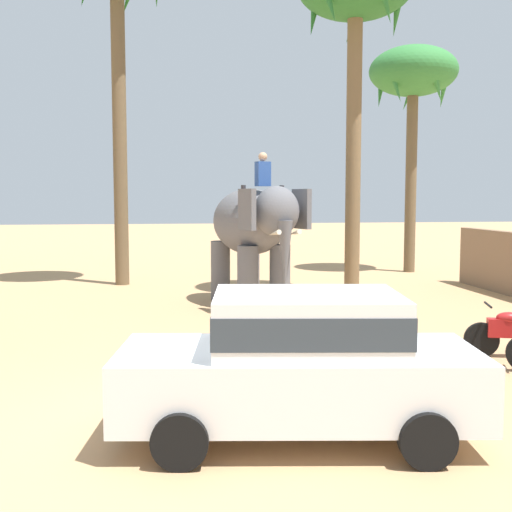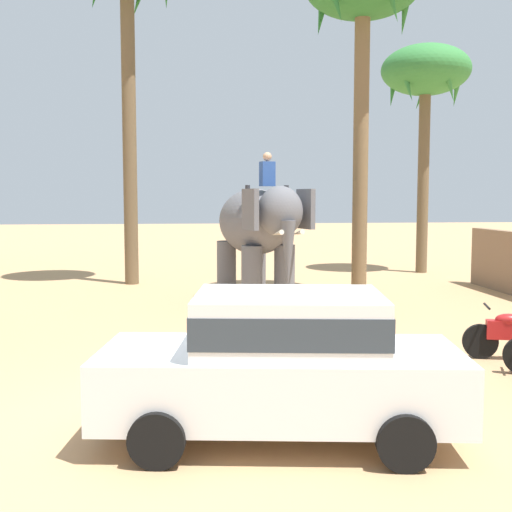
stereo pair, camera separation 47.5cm
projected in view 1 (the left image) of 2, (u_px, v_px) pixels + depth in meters
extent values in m
plane|color=tan|center=(202.00, 422.00, 8.10)|extent=(120.00, 120.00, 0.00)
cube|color=white|center=(298.00, 381.00, 7.48)|extent=(4.30, 2.27, 0.76)
cube|color=white|center=(307.00, 321.00, 7.41)|extent=(2.30, 1.84, 0.64)
cube|color=#2D3842|center=(307.00, 321.00, 7.41)|extent=(2.32, 1.87, 0.35)
cylinder|color=black|center=(180.00, 441.00, 6.66)|extent=(0.62, 0.26, 0.60)
cylinder|color=black|center=(194.00, 392.00, 8.35)|extent=(0.62, 0.26, 0.60)
cylinder|color=black|center=(427.00, 440.00, 6.68)|extent=(0.62, 0.26, 0.60)
cylinder|color=black|center=(392.00, 391.00, 8.37)|extent=(0.62, 0.26, 0.60)
ellipsoid|color=slate|center=(249.00, 222.00, 16.86)|extent=(2.37, 3.42, 1.70)
cylinder|color=slate|center=(280.00, 276.00, 16.32)|extent=(0.52, 0.52, 1.60)
cylinder|color=slate|center=(248.00, 278.00, 15.96)|extent=(0.52, 0.52, 1.60)
cylinder|color=slate|center=(250.00, 269.00, 18.01)|extent=(0.52, 0.52, 1.60)
cylinder|color=slate|center=(220.00, 270.00, 17.65)|extent=(0.52, 0.52, 1.60)
ellipsoid|color=slate|center=(277.00, 211.00, 15.36)|extent=(1.33, 1.26, 1.20)
cube|color=slate|center=(301.00, 209.00, 15.74)|extent=(0.33, 0.80, 0.96)
cube|color=slate|center=(247.00, 209.00, 15.15)|extent=(0.33, 0.80, 0.96)
cone|color=slate|center=(285.00, 255.00, 15.04)|extent=(0.44, 0.44, 1.60)
cone|color=beige|center=(294.00, 233.00, 15.15)|extent=(0.27, 0.57, 0.21)
cone|color=beige|center=(274.00, 234.00, 14.93)|extent=(0.27, 0.57, 0.21)
cube|color=#2D519E|center=(263.00, 174.00, 15.98)|extent=(0.39, 0.32, 0.60)
sphere|color=tan|center=(263.00, 157.00, 15.94)|extent=(0.22, 0.22, 0.22)
cylinder|color=#333338|center=(282.00, 196.00, 16.24)|extent=(0.12, 0.12, 0.55)
cylinder|color=#333338|center=(243.00, 196.00, 15.82)|extent=(0.12, 0.12, 0.55)
cylinder|color=black|center=(482.00, 340.00, 11.38)|extent=(0.60, 0.27, 0.60)
ellipsoid|color=red|center=(509.00, 318.00, 11.28)|extent=(0.49, 0.36, 0.20)
cylinder|color=black|center=(488.00, 305.00, 11.31)|extent=(0.20, 0.54, 0.04)
cylinder|color=brown|center=(411.00, 176.00, 23.99)|extent=(0.41, 0.41, 7.15)
ellipsoid|color=#337A38|center=(413.00, 71.00, 23.65)|extent=(3.20, 3.20, 1.80)
cone|color=#337A38|center=(444.00, 86.00, 23.87)|extent=(0.40, 0.92, 1.64)
cone|color=#337A38|center=(411.00, 90.00, 24.87)|extent=(0.91, 0.57, 1.67)
cone|color=#337A38|center=(381.00, 88.00, 24.24)|extent=(0.73, 0.83, 1.69)
cone|color=#337A38|center=(394.00, 81.00, 22.85)|extent=(0.73, 0.83, 1.69)
cone|color=#337A38|center=(436.00, 80.00, 22.62)|extent=(0.91, 0.57, 1.67)
cylinder|color=brown|center=(120.00, 130.00, 20.34)|extent=(0.44, 0.44, 9.77)
cylinder|color=brown|center=(353.00, 147.00, 18.06)|extent=(0.42, 0.42, 8.32)
cone|color=#286B2D|center=(397.00, 6.00, 17.89)|extent=(0.40, 0.92, 1.64)
cone|color=#286B2D|center=(356.00, 16.00, 18.89)|extent=(0.91, 0.57, 1.67)
cone|color=#286B2D|center=(314.00, 10.00, 18.26)|extent=(0.73, 0.83, 1.69)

